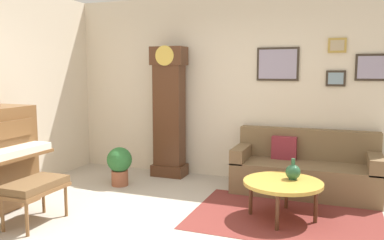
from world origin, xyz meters
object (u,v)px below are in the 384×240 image
(piano_bench, at_px, (35,187))
(potted_plant, at_px, (120,164))
(grandfather_clock, at_px, (169,115))
(coffee_table, at_px, (283,184))
(green_jug, at_px, (293,172))
(couch, at_px, (305,170))

(piano_bench, height_order, potted_plant, potted_plant)
(piano_bench, relative_size, potted_plant, 1.25)
(piano_bench, height_order, grandfather_clock, grandfather_clock)
(grandfather_clock, bearing_deg, coffee_table, -32.57)
(grandfather_clock, height_order, potted_plant, grandfather_clock)
(grandfather_clock, height_order, green_jug, grandfather_clock)
(grandfather_clock, height_order, couch, grandfather_clock)
(couch, bearing_deg, grandfather_clock, 176.40)
(potted_plant, bearing_deg, couch, 13.80)
(potted_plant, bearing_deg, coffee_table, -11.44)
(green_jug, distance_m, potted_plant, 2.52)
(piano_bench, bearing_deg, grandfather_clock, 76.89)
(coffee_table, relative_size, green_jug, 3.67)
(coffee_table, bearing_deg, grandfather_clock, 147.43)
(couch, xyz_separation_m, potted_plant, (-2.53, -0.62, 0.01))
(coffee_table, bearing_deg, potted_plant, 168.56)
(green_jug, xyz_separation_m, potted_plant, (-2.48, 0.37, -0.20))
(couch, bearing_deg, coffee_table, -97.31)
(piano_bench, height_order, coffee_table, piano_bench)
(green_jug, bearing_deg, piano_bench, -154.61)
(couch, distance_m, coffee_table, 1.12)
(potted_plant, bearing_deg, grandfather_clock, 58.88)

